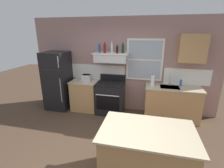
% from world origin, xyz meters
% --- Properties ---
extents(ground_plane, '(16.00, 16.00, 0.00)m').
position_xyz_m(ground_plane, '(0.00, 0.00, 0.00)').
color(ground_plane, '#4C3828').
extents(back_wall, '(5.40, 0.11, 2.70)m').
position_xyz_m(back_wall, '(0.03, 2.23, 1.35)').
color(back_wall, gray).
rests_on(back_wall, ground_plane).
extents(refrigerator, '(0.70, 0.72, 1.74)m').
position_xyz_m(refrigerator, '(-1.90, 1.84, 0.87)').
color(refrigerator, black).
rests_on(refrigerator, ground_plane).
extents(counter_left_of_stove, '(0.79, 0.63, 0.91)m').
position_xyz_m(counter_left_of_stove, '(-1.05, 1.90, 0.46)').
color(counter_left_of_stove, tan).
rests_on(counter_left_of_stove, ground_plane).
extents(toaster, '(0.30, 0.20, 0.19)m').
position_xyz_m(toaster, '(-0.99, 1.91, 1.01)').
color(toaster, silver).
rests_on(toaster, counter_left_of_stove).
extents(stove_range, '(0.76, 0.69, 1.09)m').
position_xyz_m(stove_range, '(-0.25, 1.86, 0.46)').
color(stove_range, black).
rests_on(stove_range, ground_plane).
extents(range_hood_shelf, '(0.96, 0.52, 0.24)m').
position_xyz_m(range_hood_shelf, '(-0.25, 1.96, 1.62)').
color(range_hood_shelf, silver).
extents(bottle_blue_liqueur, '(0.07, 0.07, 0.26)m').
position_xyz_m(bottle_blue_liqueur, '(-0.58, 1.94, 1.86)').
color(bottle_blue_liqueur, '#1E478C').
rests_on(bottle_blue_liqueur, range_hood_shelf).
extents(bottle_red_label_wine, '(0.07, 0.07, 0.29)m').
position_xyz_m(bottle_red_label_wine, '(-0.42, 1.92, 1.87)').
color(bottle_red_label_wine, maroon).
rests_on(bottle_red_label_wine, range_hood_shelf).
extents(bottle_clear_tall, '(0.06, 0.06, 0.31)m').
position_xyz_m(bottle_clear_tall, '(-0.24, 2.00, 1.88)').
color(bottle_clear_tall, silver).
rests_on(bottle_clear_tall, range_hood_shelf).
extents(bottle_balsamic_dark, '(0.06, 0.06, 0.22)m').
position_xyz_m(bottle_balsamic_dark, '(-0.08, 1.93, 1.84)').
color(bottle_balsamic_dark, black).
rests_on(bottle_balsamic_dark, range_hood_shelf).
extents(bottle_dark_green_wine, '(0.07, 0.07, 0.28)m').
position_xyz_m(bottle_dark_green_wine, '(0.07, 1.95, 1.86)').
color(bottle_dark_green_wine, '#143819').
rests_on(bottle_dark_green_wine, range_hood_shelf).
extents(counter_right_with_sink, '(1.43, 0.63, 0.91)m').
position_xyz_m(counter_right_with_sink, '(1.45, 1.90, 0.46)').
color(counter_right_with_sink, tan).
rests_on(counter_right_with_sink, ground_plane).
extents(sink_faucet, '(0.03, 0.17, 0.28)m').
position_xyz_m(sink_faucet, '(1.35, 2.00, 1.08)').
color(sink_faucet, silver).
rests_on(sink_faucet, counter_right_with_sink).
extents(paper_towel_roll, '(0.11, 0.11, 0.27)m').
position_xyz_m(paper_towel_roll, '(0.91, 1.90, 1.04)').
color(paper_towel_roll, white).
rests_on(paper_towel_roll, counter_right_with_sink).
extents(dish_soap_bottle, '(0.06, 0.06, 0.18)m').
position_xyz_m(dish_soap_bottle, '(1.63, 2.00, 1.00)').
color(dish_soap_bottle, blue).
rests_on(dish_soap_bottle, counter_right_with_sink).
extents(kitchen_island, '(1.40, 0.90, 0.91)m').
position_xyz_m(kitchen_island, '(0.83, -0.27, 0.46)').
color(kitchen_island, tan).
rests_on(kitchen_island, ground_plane).
extents(upper_cabinet_right, '(0.64, 0.32, 0.70)m').
position_xyz_m(upper_cabinet_right, '(1.80, 2.04, 1.90)').
color(upper_cabinet_right, tan).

